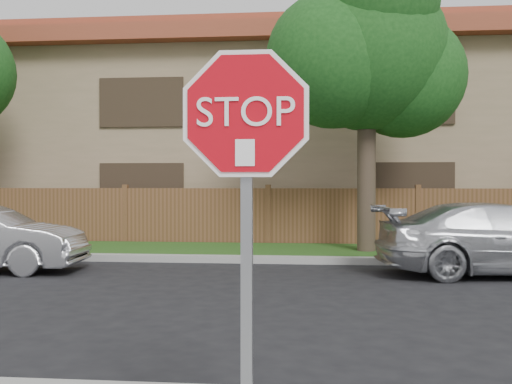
# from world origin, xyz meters

# --- Properties ---
(far_curb) EXTENTS (70.00, 0.30, 0.15)m
(far_curb) POSITION_xyz_m (0.00, 8.15, 0.07)
(far_curb) COLOR gray
(far_curb) RESTS_ON ground
(grass_strip) EXTENTS (70.00, 3.00, 0.12)m
(grass_strip) POSITION_xyz_m (0.00, 9.80, 0.06)
(grass_strip) COLOR #1E4714
(grass_strip) RESTS_ON ground
(fence) EXTENTS (70.00, 0.12, 1.60)m
(fence) POSITION_xyz_m (0.00, 11.40, 0.80)
(fence) COLOR #56371E
(fence) RESTS_ON ground
(apartment_building) EXTENTS (35.20, 9.20, 7.20)m
(apartment_building) POSITION_xyz_m (0.00, 17.00, 3.53)
(apartment_building) COLOR #8F7A59
(apartment_building) RESTS_ON ground
(tree_mid) EXTENTS (4.80, 3.90, 7.35)m
(tree_mid) POSITION_xyz_m (2.52, 9.57, 4.87)
(tree_mid) COLOR #382B21
(tree_mid) RESTS_ON ground
(stop_sign) EXTENTS (1.01, 0.13, 2.55)m
(stop_sign) POSITION_xyz_m (0.88, -1.48, 1.83)
(stop_sign) COLOR gray
(stop_sign) RESTS_ON sidewalk_near
(sedan_right) EXTENTS (4.92, 2.45, 1.37)m
(sedan_right) POSITION_xyz_m (4.81, 6.87, 0.69)
(sedan_right) COLOR silver
(sedan_right) RESTS_ON ground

